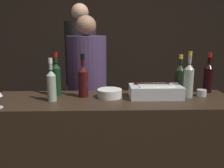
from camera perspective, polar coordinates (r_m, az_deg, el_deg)
wall_back_chalkboard at (r=3.96m, az=-0.82°, el=10.19°), size 6.40×0.06×2.80m
bar_counter at (r=2.23m, az=0.02°, el=-15.86°), size 2.00×0.59×0.99m
ice_bin_with_bottles at (r=2.10m, az=9.80°, el=-1.51°), size 0.43×0.22×0.11m
bowl_white at (r=2.08m, az=-0.54°, el=-2.08°), size 0.20×0.20×0.07m
candle_votive at (r=2.26m, az=19.79°, el=-1.91°), size 0.08×0.08×0.06m
champagne_bottle at (r=2.32m, az=15.24°, el=1.50°), size 0.09×0.09×0.34m
rose_wine_bottle at (r=2.16m, az=17.12°, el=1.07°), size 0.08×0.08×0.39m
white_wine_bottle at (r=2.01m, az=-13.69°, el=0.06°), size 0.07×0.07×0.34m
red_wine_bottle_black_foil at (r=2.09m, az=-6.61°, el=0.97°), size 0.08×0.08×0.36m
red_wine_bottle_tall at (r=2.39m, az=21.11°, el=1.70°), size 0.08×0.08×0.36m
red_wine_bottle_burgundy at (r=2.18m, az=-12.61°, el=1.46°), size 0.08×0.08×0.37m
person_in_hoodie at (r=3.18m, az=-7.01°, el=2.99°), size 0.39×0.39×1.86m
person_blond_tee at (r=2.74m, az=-5.66°, el=-0.70°), size 0.42×0.42×1.69m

